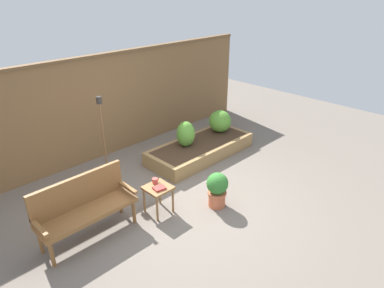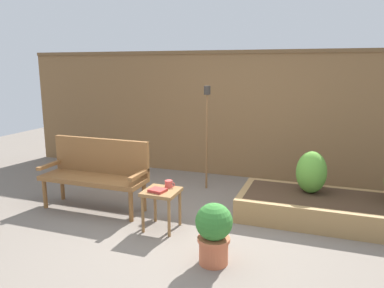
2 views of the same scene
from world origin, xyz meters
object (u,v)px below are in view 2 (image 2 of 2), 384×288
at_px(garden_bench, 97,169).
at_px(cup_on_table, 169,184).
at_px(potted_boxwood, 214,231).
at_px(shrub_near_bench, 311,172).
at_px(side_table, 161,197).
at_px(book_on_table, 158,190).
at_px(tiki_torch, 207,119).

height_order(garden_bench, cup_on_table, garden_bench).
distance_m(potted_boxwood, shrub_near_bench, 1.82).
bearing_deg(shrub_near_bench, cup_on_table, -149.65).
bearing_deg(side_table, book_on_table, -109.11).
height_order(side_table, book_on_table, book_on_table).
relative_size(garden_bench, potted_boxwood, 2.33).
height_order(side_table, potted_boxwood, potted_boxwood).
xyz_separation_m(garden_bench, cup_on_table, (1.15, -0.22, -0.02)).
bearing_deg(book_on_table, cup_on_table, 80.96).
bearing_deg(tiki_torch, potted_boxwood, -70.59).
distance_m(cup_on_table, potted_boxwood, 1.04).
xyz_separation_m(cup_on_table, book_on_table, (-0.06, -0.18, -0.03)).
height_order(cup_on_table, potted_boxwood, potted_boxwood).
bearing_deg(tiki_torch, cup_on_table, -90.02).
distance_m(garden_bench, potted_boxwood, 2.12).
bearing_deg(cup_on_table, tiki_torch, 89.98).
bearing_deg(potted_boxwood, shrub_near_bench, 62.90).
xyz_separation_m(side_table, cup_on_table, (0.04, 0.12, 0.13)).
distance_m(book_on_table, potted_boxwood, 0.98).
distance_m(garden_bench, shrub_near_bench, 2.82).
bearing_deg(book_on_table, potted_boxwood, -20.54).
bearing_deg(shrub_near_bench, garden_bench, -165.46).
height_order(cup_on_table, tiki_torch, tiki_torch).
distance_m(garden_bench, book_on_table, 1.16).
height_order(cup_on_table, book_on_table, cup_on_table).
xyz_separation_m(side_table, book_on_table, (-0.02, -0.06, 0.10)).
height_order(book_on_table, potted_boxwood, potted_boxwood).
bearing_deg(side_table, potted_boxwood, -34.54).
height_order(shrub_near_bench, tiki_torch, tiki_torch).
relative_size(garden_bench, tiki_torch, 0.90).
relative_size(shrub_near_bench, tiki_torch, 0.34).
relative_size(side_table, tiki_torch, 0.30).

